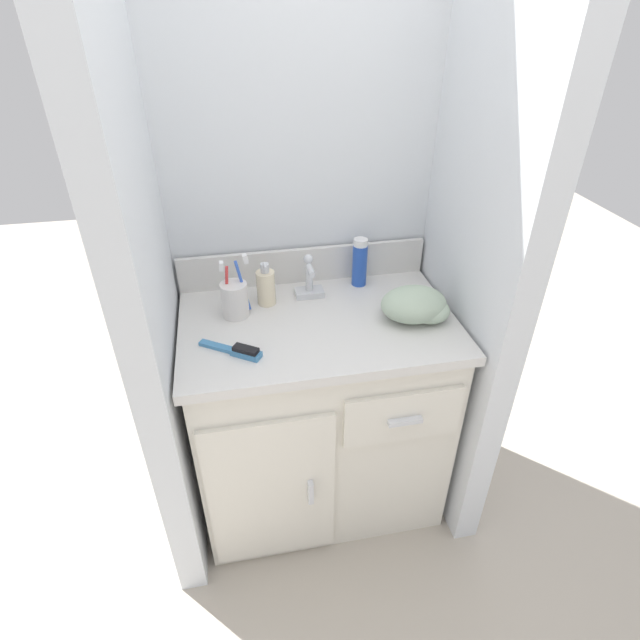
# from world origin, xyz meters

# --- Properties ---
(ground_plane) EXTENTS (6.00, 6.00, 0.00)m
(ground_plane) POSITION_xyz_m (0.00, 0.00, 0.00)
(ground_plane) COLOR #ADA393
(wall_back) EXTENTS (1.00, 0.08, 2.20)m
(wall_back) POSITION_xyz_m (0.00, 0.31, 1.10)
(wall_back) COLOR silver
(wall_back) RESTS_ON ground_plane
(wall_left) EXTENTS (0.08, 0.60, 2.20)m
(wall_left) POSITION_xyz_m (-0.46, 0.00, 1.10)
(wall_left) COLOR silver
(wall_left) RESTS_ON ground_plane
(wall_right) EXTENTS (0.08, 0.60, 2.20)m
(wall_right) POSITION_xyz_m (0.46, 0.00, 1.10)
(wall_right) COLOR silver
(wall_right) RESTS_ON ground_plane
(vanity) EXTENTS (0.82, 0.54, 0.76)m
(vanity) POSITION_xyz_m (-0.00, -0.00, 0.40)
(vanity) COLOR silver
(vanity) RESTS_ON ground_plane
(backsplash) EXTENTS (0.82, 0.02, 0.12)m
(backsplash) POSITION_xyz_m (0.00, 0.25, 0.82)
(backsplash) COLOR silver
(backsplash) RESTS_ON vanity
(sink_faucet) EXTENTS (0.09, 0.09, 0.14)m
(sink_faucet) POSITION_xyz_m (0.00, 0.15, 0.81)
(sink_faucet) COLOR silver
(sink_faucet) RESTS_ON vanity
(toothbrush_cup) EXTENTS (0.09, 0.08, 0.19)m
(toothbrush_cup) POSITION_xyz_m (-0.24, 0.08, 0.82)
(toothbrush_cup) COLOR silver
(toothbrush_cup) RESTS_ON vanity
(soap_dispenser) EXTENTS (0.06, 0.06, 0.14)m
(soap_dispenser) POSITION_xyz_m (-0.14, 0.13, 0.82)
(soap_dispenser) COLOR beige
(soap_dispenser) RESTS_ON vanity
(shaving_cream_can) EXTENTS (0.05, 0.05, 0.16)m
(shaving_cream_can) POSITION_xyz_m (0.18, 0.19, 0.84)
(shaving_cream_can) COLOR #234CB2
(shaving_cream_can) RESTS_ON vanity
(hairbrush) EXTENTS (0.17, 0.13, 0.03)m
(hairbrush) POSITION_xyz_m (-0.24, -0.12, 0.78)
(hairbrush) COLOR teal
(hairbrush) RESTS_ON vanity
(hand_towel) EXTENTS (0.20, 0.16, 0.10)m
(hand_towel) POSITION_xyz_m (0.29, -0.04, 0.81)
(hand_towel) COLOR #A8BCA3
(hand_towel) RESTS_ON vanity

